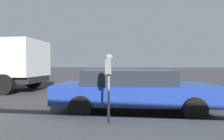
% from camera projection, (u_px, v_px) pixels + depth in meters
% --- Properties ---
extents(ground_plane, '(220.00, 220.00, 0.00)m').
position_uv_depth(ground_plane, '(112.00, 103.00, 6.79)').
color(ground_plane, '#333335').
extents(parking_meter, '(0.21, 0.19, 1.61)m').
position_uv_depth(parking_meter, '(109.00, 70.00, 4.07)').
color(parking_meter, gray).
rests_on(parking_meter, sidewalk).
extents(car_blue, '(2.22, 5.00, 1.33)m').
position_uv_depth(car_blue, '(133.00, 89.00, 5.62)').
color(car_blue, navy).
rests_on(car_blue, ground_plane).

